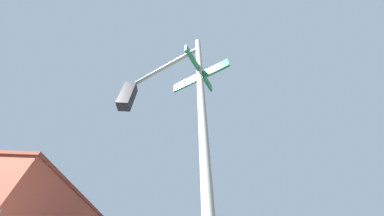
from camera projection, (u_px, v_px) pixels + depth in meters
The scene contains 1 object.
traffic_signal_near at pixel (157, 100), 3.31m from camera, with size 1.73×2.34×5.37m.
Camera 1 is at (-9.05, -7.05, 1.25)m, focal length 16.02 mm.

